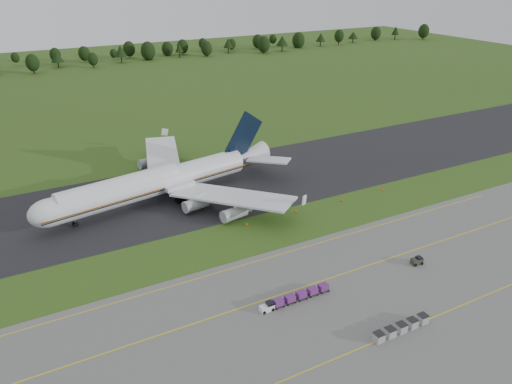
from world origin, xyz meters
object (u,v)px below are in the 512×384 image
aircraft (158,182)px  baggage_train (294,297)px  edge_markers (320,206)px  uld_row (401,328)px  utility_cart (417,261)px

aircraft → baggage_train: (8.18, -51.69, -4.53)m
baggage_train → edge_markers: (26.03, 29.34, -0.57)m
uld_row → edge_markers: uld_row is taller
baggage_train → utility_cart: 28.36m
aircraft → edge_markers: bearing=-33.2°
aircraft → edge_markers: 41.18m
aircraft → edge_markers: aircraft is taller
baggage_train → aircraft: bearing=99.0°
aircraft → uld_row: bearing=-73.9°
edge_markers → aircraft: bearing=146.8°
utility_cart → uld_row: bearing=-141.1°
utility_cart → uld_row: size_ratio=0.21×
baggage_train → uld_row: 18.92m
edge_markers → utility_cart: bearing=-85.7°
uld_row → utility_cart: bearing=38.9°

